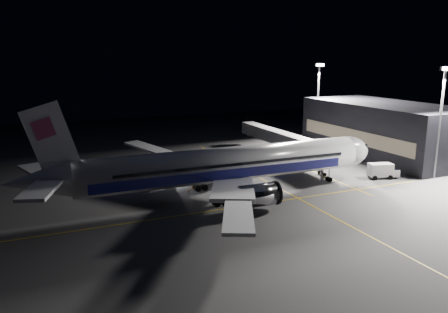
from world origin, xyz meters
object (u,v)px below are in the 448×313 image
safety_cone_b (192,187)px  service_truck (383,170)px  floodlight_mast_south (441,113)px  baggage_tug (169,177)px  safety_cone_c (238,184)px  jet_bridge (285,140)px  safety_cone_a (189,191)px  airliner (220,166)px  floodlight_mast_north (318,96)px

safety_cone_b → service_truck: bearing=-12.9°
floodlight_mast_south → safety_cone_b: bearing=164.8°
baggage_tug → safety_cone_c: baggage_tug is taller
baggage_tug → safety_cone_b: (2.47, -6.12, -0.52)m
baggage_tug → safety_cone_b: 6.62m
baggage_tug → safety_cone_b: bearing=-86.6°
jet_bridge → safety_cone_a: (-27.23, -14.06, -4.32)m
jet_bridge → safety_cone_b: size_ratio=52.32×
airliner → baggage_tug: (-5.29, 12.01, -4.32)m
baggage_tug → safety_cone_c: bearing=-56.1°
floodlight_mast_south → service_truck: bearing=156.4°
airliner → safety_cone_c: bearing=37.9°
jet_bridge → floodlight_mast_north: floodlight_mast_north is taller
service_truck → baggage_tug: 40.08m
airliner → safety_cone_b: 8.12m
service_truck → safety_cone_c: (-27.07, 6.14, -1.24)m
floodlight_mast_south → service_truck: (-8.88, 3.87, -10.83)m
airliner → jet_bridge: bearing=38.0°
service_truck → safety_cone_c: size_ratio=9.98×
floodlight_mast_north → safety_cone_c: (-35.95, -27.99, -12.07)m
service_truck → safety_cone_a: size_ratio=11.60×
jet_bridge → service_truck: size_ratio=5.73×
jet_bridge → floodlight_mast_south: floodlight_mast_south is taller
airliner → floodlight_mast_south: 42.13m
safety_cone_a → safety_cone_b: bearing=54.7°
baggage_tug → safety_cone_b: baggage_tug is taller
floodlight_mast_north → safety_cone_a: floodlight_mast_north is taller
airliner → floodlight_mast_north: bearing=37.9°
service_truck → safety_cone_b: 35.95m
jet_bridge → floodlight_mast_south: 31.05m
floodlight_mast_north → service_truck: bearing=-104.6°
jet_bridge → floodlight_mast_south: size_ratio=1.66×
floodlight_mast_south → safety_cone_a: bearing=167.5°
airliner → safety_cone_a: (-4.15, 4.00, -4.90)m
safety_cone_a → baggage_tug: bearing=98.1°
safety_cone_b → jet_bridge: bearing=25.2°
baggage_tug → safety_cone_c: size_ratio=5.02×
floodlight_mast_north → safety_cone_a: (-45.23, -27.99, -12.11)m
jet_bridge → baggage_tug: (-28.37, -6.05, -3.74)m
service_truck → floodlight_mast_south: bearing=-8.3°
airliner → service_truck: bearing=-3.8°
floodlight_mast_south → safety_cone_a: (-45.23, 10.01, -12.11)m
jet_bridge → service_truck: bearing=-65.7°
jet_bridge → baggage_tug: size_ratio=11.38×
floodlight_mast_south → jet_bridge: bearing=126.8°
floodlight_mast_north → airliner: bearing=-142.1°
floodlight_mast_south → safety_cone_a: size_ratio=39.97×
floodlight_mast_south → baggage_tug: (-46.37, 18.02, -11.53)m
jet_bridge → baggage_tug: jet_bridge is taller
floodlight_mast_north → baggage_tug: floodlight_mast_north is taller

